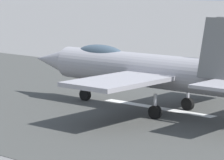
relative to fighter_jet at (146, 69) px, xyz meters
The scene contains 4 objects.
ground_plane 2.65m from the fighter_jet, 102.81° to the right, with size 400.00×400.00×0.00m, color slate.
runway_strip 2.64m from the fighter_jet, 103.82° to the right, with size 240.00×26.00×0.02m.
fighter_jet is the anchor object (origin of this frame).
crew_person 15.66m from the fighter_jet, 31.00° to the right, with size 0.62×0.46×1.70m.
Camera 1 is at (-22.98, 29.90, 7.43)m, focal length 102.84 mm.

